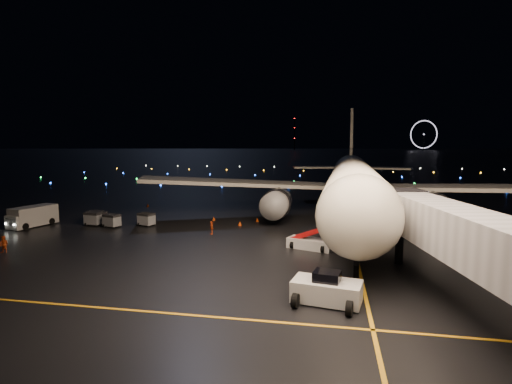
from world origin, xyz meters
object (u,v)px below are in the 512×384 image
pushback_tug (327,287)px  baggage_cart_3 (96,216)px  baggage_cart_0 (146,219)px  service_truck (34,216)px  baggage_cart_4 (98,218)px  belt_loader (311,233)px  crew_b (4,245)px  baggage_cart_1 (112,221)px  baggage_cart_2 (94,219)px  airliner (353,157)px  crew_c (212,228)px

pushback_tug → baggage_cart_3: size_ratio=2.45×
baggage_cart_0 → service_truck: bearing=-149.5°
service_truck → baggage_cart_4: size_ratio=3.70×
belt_loader → baggage_cart_3: (-29.12, 8.63, -0.85)m
crew_b → baggage_cart_1: (3.68, 12.94, -0.01)m
baggage_cart_2 → baggage_cart_3: baggage_cart_2 is taller
crew_b → baggage_cart_3: 15.68m
baggage_cart_3 → baggage_cart_4: bearing=-37.1°
airliner → baggage_cart_3: (-33.98, -9.62, -7.91)m
service_truck → baggage_cart_3: service_truck is taller
baggage_cart_0 → crew_b: bearing=-98.3°
pushback_tug → baggage_cart_0: 31.22m
baggage_cart_3 → baggage_cart_4: size_ratio=0.95×
belt_loader → baggage_cart_0: bearing=-179.9°
belt_loader → baggage_cart_2: 28.78m
crew_b → airliner: bearing=31.7°
airliner → crew_c: airliner is taller
baggage_cart_3 → belt_loader: bearing=-7.9°
airliner → pushback_tug: 32.89m
pushback_tug → baggage_cart_0: bearing=147.9°
crew_b → baggage_cart_2: 13.59m
belt_loader → baggage_cart_4: (-27.89, 7.37, -0.81)m
crew_c → baggage_cart_2: 16.55m
pushback_tug → baggage_cart_4: 36.28m
crew_b → crew_c: size_ratio=1.08×
belt_loader → crew_b: 29.68m
belt_loader → baggage_cart_2: size_ratio=3.29×
baggage_cart_0 → baggage_cart_4: bearing=-159.6°
pushback_tug → baggage_cart_4: size_ratio=2.32×
airliner → baggage_cart_3: 36.19m
airliner → crew_b: (-33.67, -25.30, -7.84)m
baggage_cart_4 → baggage_cart_0: bearing=-5.9°
crew_b → baggage_cart_1: bearing=68.8°
baggage_cart_4 → crew_c: bearing=-17.6°
belt_loader → baggage_cart_4: size_ratio=3.50×
crew_c → baggage_cart_2: bearing=-117.3°
baggage_cart_3 → baggage_cart_4: 1.77m
service_truck → crew_c: 23.64m
airliner → baggage_cart_4: airliner is taller
pushback_tug → service_truck: 41.25m
service_truck → baggage_cart_1: service_truck is taller
baggage_cart_2 → baggage_cart_1: bearing=-5.3°
pushback_tug → baggage_cart_1: size_ratio=2.29×
pushback_tug → baggage_cart_3: pushback_tug is taller
service_truck → crew_c: size_ratio=4.57×
service_truck → crew_b: (6.43, -11.76, -0.46)m
crew_b → baggage_cart_2: bearing=81.4°
baggage_cart_4 → belt_loader: bearing=-22.1°
belt_loader → baggage_cart_0: size_ratio=3.45×
crew_b → baggage_cart_3: size_ratio=0.92×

